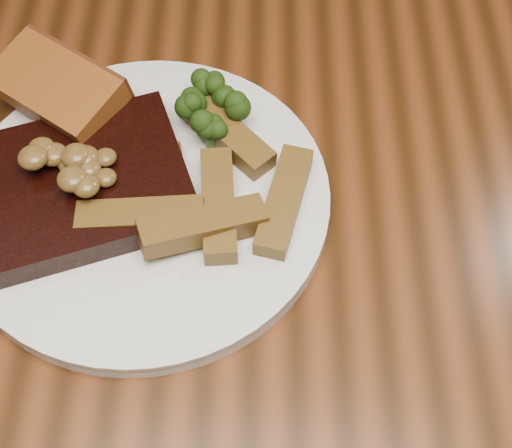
{
  "coord_description": "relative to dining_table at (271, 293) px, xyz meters",
  "views": [
    {
      "loc": [
        -0.01,
        -0.29,
        1.21
      ],
      "look_at": [
        -0.01,
        -0.01,
        0.78
      ],
      "focal_mm": 50.0,
      "sensor_mm": 36.0,
      "label": 1
    }
  ],
  "objects": [
    {
      "name": "steak",
      "position": [
        -0.15,
        0.03,
        0.12
      ],
      "size": [
        0.2,
        0.18,
        0.02
      ],
      "primitive_type": "cube",
      "rotation": [
        0.0,
        0.0,
        0.34
      ],
      "color": "black",
      "rests_on": "plate"
    },
    {
      "name": "garlic_bread",
      "position": [
        -0.18,
        0.11,
        0.12
      ],
      "size": [
        0.12,
        0.11,
        0.02
      ],
      "primitive_type": "cube",
      "rotation": [
        0.0,
        0.0,
        -0.61
      ],
      "color": "brown",
      "rests_on": "plate"
    },
    {
      "name": "dining_table",
      "position": [
        0.0,
        0.0,
        0.0
      ],
      "size": [
        1.6,
        0.9,
        0.75
      ],
      "color": "#502610",
      "rests_on": "ground"
    },
    {
      "name": "broccoli_cluster",
      "position": [
        -0.04,
        0.1,
        0.12
      ],
      "size": [
        0.06,
        0.06,
        0.04
      ],
      "primitive_type": null,
      "color": "#1D340B",
      "rests_on": "plate"
    },
    {
      "name": "potato_wedges",
      "position": [
        -0.05,
        0.02,
        0.12
      ],
      "size": [
        0.12,
        0.12,
        0.02
      ],
      "primitive_type": null,
      "color": "brown",
      "rests_on": "plate"
    },
    {
      "name": "plate",
      "position": [
        -0.1,
        0.03,
        0.1
      ],
      "size": [
        0.31,
        0.31,
        0.01
      ],
      "primitive_type": "cylinder",
      "rotation": [
        0.0,
        0.0,
        0.09
      ],
      "color": "silver",
      "rests_on": "dining_table"
    },
    {
      "name": "steak_bone",
      "position": [
        -0.15,
        -0.03,
        0.11
      ],
      "size": [
        0.15,
        0.06,
        0.02
      ],
      "primitive_type": "cube",
      "rotation": [
        0.0,
        0.0,
        0.34
      ],
      "color": "#C3BA97",
      "rests_on": "plate"
    },
    {
      "name": "mushroom_pile",
      "position": [
        -0.15,
        0.03,
        0.14
      ],
      "size": [
        0.06,
        0.06,
        0.03
      ],
      "primitive_type": null,
      "color": "brown",
      "rests_on": "steak"
    }
  ]
}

